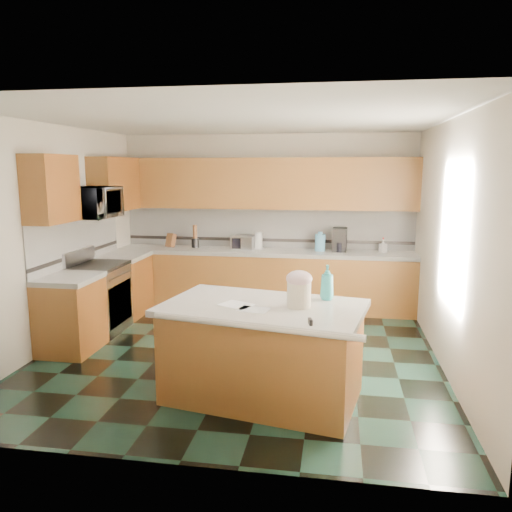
% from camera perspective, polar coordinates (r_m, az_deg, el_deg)
% --- Properties ---
extents(floor, '(4.60, 4.60, 0.00)m').
position_cam_1_polar(floor, '(6.06, -1.97, -11.03)').
color(floor, black).
rests_on(floor, ground).
extents(ceiling, '(4.60, 4.60, 0.00)m').
position_cam_1_polar(ceiling, '(5.68, -2.14, 15.31)').
color(ceiling, white).
rests_on(ceiling, ground).
extents(wall_back, '(4.60, 0.04, 2.70)m').
position_cam_1_polar(wall_back, '(7.98, 1.22, 4.10)').
color(wall_back, beige).
rests_on(wall_back, ground).
extents(wall_front, '(4.60, 0.04, 2.70)m').
position_cam_1_polar(wall_front, '(3.51, -9.52, -3.75)').
color(wall_front, beige).
rests_on(wall_front, ground).
extents(wall_left, '(0.04, 4.60, 2.70)m').
position_cam_1_polar(wall_left, '(6.57, -22.31, 2.06)').
color(wall_left, beige).
rests_on(wall_left, ground).
extents(wall_right, '(0.04, 4.60, 2.70)m').
position_cam_1_polar(wall_right, '(5.73, 21.33, 1.05)').
color(wall_right, beige).
rests_on(wall_right, ground).
extents(back_base_cab, '(4.60, 0.60, 0.86)m').
position_cam_1_polar(back_base_cab, '(7.82, 0.87, -2.86)').
color(back_base_cab, '#4C240A').
rests_on(back_base_cab, ground).
extents(back_countertop, '(4.60, 0.64, 0.06)m').
position_cam_1_polar(back_countertop, '(7.73, 0.88, 0.46)').
color(back_countertop, white).
rests_on(back_countertop, back_base_cab).
extents(back_upper_cab, '(4.60, 0.33, 0.78)m').
position_cam_1_polar(back_upper_cab, '(7.76, 1.05, 8.29)').
color(back_upper_cab, '#4C240A').
rests_on(back_upper_cab, wall_back).
extents(back_backsplash, '(4.60, 0.02, 0.63)m').
position_cam_1_polar(back_backsplash, '(7.97, 1.19, 3.25)').
color(back_backsplash, silver).
rests_on(back_backsplash, back_countertop).
extents(back_accent_band, '(4.60, 0.01, 0.05)m').
position_cam_1_polar(back_accent_band, '(7.99, 1.18, 1.86)').
color(back_accent_band, black).
rests_on(back_accent_band, back_countertop).
extents(left_base_cab_rear, '(0.60, 0.82, 0.86)m').
position_cam_1_polar(left_base_cab_rear, '(7.71, -14.83, -3.39)').
color(left_base_cab_rear, '#4C240A').
rests_on(left_base_cab_rear, ground).
extents(left_counter_rear, '(0.64, 0.82, 0.06)m').
position_cam_1_polar(left_counter_rear, '(7.62, -14.98, -0.03)').
color(left_counter_rear, white).
rests_on(left_counter_rear, left_base_cab_rear).
extents(left_base_cab_front, '(0.60, 0.72, 0.86)m').
position_cam_1_polar(left_base_cab_front, '(6.39, -20.42, -6.47)').
color(left_base_cab_front, '#4C240A').
rests_on(left_base_cab_front, ground).
extents(left_counter_front, '(0.64, 0.72, 0.06)m').
position_cam_1_polar(left_counter_front, '(6.28, -20.68, -2.44)').
color(left_counter_front, white).
rests_on(left_counter_front, left_base_cab_front).
extents(left_backsplash, '(0.02, 2.30, 0.63)m').
position_cam_1_polar(left_backsplash, '(7.04, -19.71, 1.76)').
color(left_backsplash, silver).
rests_on(left_backsplash, wall_left).
extents(left_accent_band, '(0.01, 2.30, 0.05)m').
position_cam_1_polar(left_accent_band, '(7.07, -19.57, 0.20)').
color(left_accent_band, black).
rests_on(left_accent_band, wall_left).
extents(left_upper_cab_rear, '(0.33, 1.09, 0.78)m').
position_cam_1_polar(left_upper_cab_rear, '(7.69, -15.85, 7.90)').
color(left_upper_cab_rear, '#4C240A').
rests_on(left_upper_cab_rear, wall_left).
extents(left_upper_cab_front, '(0.33, 0.72, 0.78)m').
position_cam_1_polar(left_upper_cab_front, '(6.22, -22.37, 7.11)').
color(left_upper_cab_front, '#4C240A').
rests_on(left_upper_cab_front, wall_left).
extents(range_body, '(0.60, 0.76, 0.88)m').
position_cam_1_polar(range_body, '(7.02, -17.45, -4.77)').
color(range_body, '#B7B7BC').
rests_on(range_body, ground).
extents(range_oven_door, '(0.02, 0.68, 0.55)m').
position_cam_1_polar(range_oven_door, '(6.90, -15.28, -5.24)').
color(range_oven_door, black).
rests_on(range_oven_door, range_body).
extents(range_cooktop, '(0.62, 0.78, 0.04)m').
position_cam_1_polar(range_cooktop, '(6.92, -17.65, -1.08)').
color(range_cooktop, black).
rests_on(range_cooktop, range_body).
extents(range_handle, '(0.02, 0.66, 0.02)m').
position_cam_1_polar(range_handle, '(6.80, -15.19, -2.17)').
color(range_handle, '#B7B7BC').
rests_on(range_handle, range_body).
extents(range_backguard, '(0.06, 0.76, 0.18)m').
position_cam_1_polar(range_backguard, '(7.02, -19.60, -0.04)').
color(range_backguard, '#B7B7BC').
rests_on(range_backguard, range_body).
extents(microwave, '(0.50, 0.73, 0.41)m').
position_cam_1_polar(microwave, '(6.81, -18.03, 5.81)').
color(microwave, '#B7B7BC').
rests_on(microwave, wall_left).
extents(island_base, '(1.90, 1.30, 0.86)m').
position_cam_1_polar(island_base, '(4.83, 0.77, -11.20)').
color(island_base, '#4C240A').
rests_on(island_base, ground).
extents(island_top, '(2.02, 1.42, 0.06)m').
position_cam_1_polar(island_top, '(4.68, 0.78, -5.94)').
color(island_top, white).
rests_on(island_top, island_base).
extents(island_bullnose, '(1.82, 0.40, 0.06)m').
position_cam_1_polar(island_bullnose, '(4.16, -0.35, -7.99)').
color(island_bullnose, white).
rests_on(island_bullnose, island_base).
extents(treat_jar, '(0.27, 0.27, 0.23)m').
position_cam_1_polar(treat_jar, '(4.59, 4.93, -4.43)').
color(treat_jar, beige).
rests_on(treat_jar, island_top).
extents(treat_jar_lid, '(0.24, 0.24, 0.15)m').
position_cam_1_polar(treat_jar_lid, '(4.55, 4.96, -2.59)').
color(treat_jar_lid, silver).
rests_on(treat_jar_lid, treat_jar).
extents(treat_jar_knob, '(0.08, 0.03, 0.03)m').
position_cam_1_polar(treat_jar_knob, '(4.54, 4.96, -1.97)').
color(treat_jar_knob, tan).
rests_on(treat_jar_knob, treat_jar_lid).
extents(treat_jar_knob_end_l, '(0.04, 0.04, 0.04)m').
position_cam_1_polar(treat_jar_knob_end_l, '(4.54, 4.46, -1.95)').
color(treat_jar_knob_end_l, tan).
rests_on(treat_jar_knob_end_l, treat_jar_lid).
extents(treat_jar_knob_end_r, '(0.04, 0.04, 0.04)m').
position_cam_1_polar(treat_jar_knob_end_r, '(4.54, 5.47, -1.98)').
color(treat_jar_knob_end_r, tan).
rests_on(treat_jar_knob_end_r, treat_jar_lid).
extents(soap_bottle_island, '(0.14, 0.15, 0.34)m').
position_cam_1_polar(soap_bottle_island, '(4.86, 8.13, -3.01)').
color(soap_bottle_island, teal).
rests_on(soap_bottle_island, island_top).
extents(paper_sheet_a, '(0.30, 0.24, 0.00)m').
position_cam_1_polar(paper_sheet_a, '(4.51, -0.29, -6.13)').
color(paper_sheet_a, white).
rests_on(paper_sheet_a, island_top).
extents(paper_sheet_b, '(0.37, 0.33, 0.00)m').
position_cam_1_polar(paper_sheet_b, '(4.67, -2.23, -5.58)').
color(paper_sheet_b, white).
rests_on(paper_sheet_b, island_top).
extents(clamp_body, '(0.05, 0.09, 0.08)m').
position_cam_1_polar(clamp_body, '(4.12, 6.21, -7.66)').
color(clamp_body, black).
rests_on(clamp_body, island_top).
extents(clamp_handle, '(0.01, 0.06, 0.01)m').
position_cam_1_polar(clamp_handle, '(4.08, 6.17, -8.15)').
color(clamp_handle, black).
rests_on(clamp_handle, island_top).
extents(knife_block, '(0.17, 0.19, 0.24)m').
position_cam_1_polar(knife_block, '(8.12, -9.71, 1.77)').
color(knife_block, '#472814').
rests_on(knife_block, back_countertop).
extents(utensil_crock, '(0.12, 0.12, 0.15)m').
position_cam_1_polar(utensil_crock, '(8.03, -6.97, 1.49)').
color(utensil_crock, black).
rests_on(utensil_crock, back_countertop).
extents(utensil_bundle, '(0.07, 0.07, 0.21)m').
position_cam_1_polar(utensil_bundle, '(8.01, -7.00, 2.77)').
color(utensil_bundle, '#472814').
rests_on(utensil_bundle, utensil_crock).
extents(toaster_oven, '(0.38, 0.28, 0.20)m').
position_cam_1_polar(toaster_oven, '(7.82, -1.48, 1.55)').
color(toaster_oven, '#B7B7BC').
rests_on(toaster_oven, back_countertop).
extents(toaster_oven_door, '(0.31, 0.01, 0.16)m').
position_cam_1_polar(toaster_oven_door, '(7.71, -1.63, 1.42)').
color(toaster_oven_door, black).
rests_on(toaster_oven_door, toaster_oven).
extents(paper_towel, '(0.12, 0.12, 0.27)m').
position_cam_1_polar(paper_towel, '(7.82, 0.31, 1.78)').
color(paper_towel, white).
rests_on(paper_towel, back_countertop).
extents(paper_towel_base, '(0.18, 0.18, 0.01)m').
position_cam_1_polar(paper_towel_base, '(7.84, 0.31, 0.87)').
color(paper_towel_base, '#B7B7BC').
rests_on(paper_towel_base, back_countertop).
extents(water_jug, '(0.16, 0.16, 0.26)m').
position_cam_1_polar(water_jug, '(7.69, 7.33, 1.53)').
color(water_jug, '#549FCB').
rests_on(water_jug, back_countertop).
extents(water_jug_neck, '(0.07, 0.07, 0.04)m').
position_cam_1_polar(water_jug_neck, '(7.67, 7.36, 2.62)').
color(water_jug_neck, '#549FCB').
rests_on(water_jug_neck, water_jug).
extents(coffee_maker, '(0.23, 0.25, 0.36)m').
position_cam_1_polar(coffee_maker, '(7.70, 9.53, 1.86)').
color(coffee_maker, black).
rests_on(coffee_maker, back_countertop).
extents(coffee_carafe, '(0.15, 0.15, 0.15)m').
position_cam_1_polar(coffee_carafe, '(7.66, 9.51, 1.02)').
color(coffee_carafe, black).
rests_on(coffee_carafe, back_countertop).
extents(soap_bottle_back, '(0.13, 0.13, 0.20)m').
position_cam_1_polar(soap_bottle_back, '(7.71, 14.31, 1.10)').
color(soap_bottle_back, white).
rests_on(soap_bottle_back, back_countertop).
extents(soap_back_cap, '(0.02, 0.02, 0.03)m').
position_cam_1_polar(soap_back_cap, '(7.70, 14.35, 1.95)').
color(soap_back_cap, red).
rests_on(soap_back_cap, soap_bottle_back).
extents(window_light_proxy, '(0.02, 1.40, 1.10)m').
position_cam_1_polar(window_light_proxy, '(5.51, 21.55, 2.28)').
color(window_light_proxy, white).
rests_on(window_light_proxy, wall_right).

